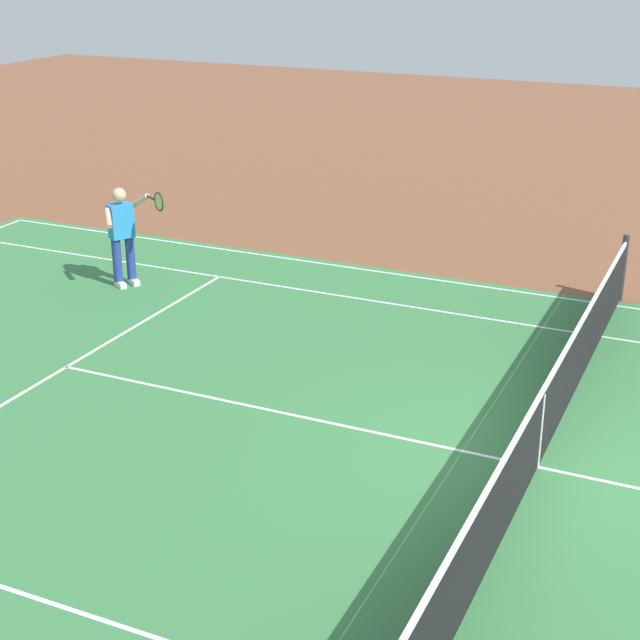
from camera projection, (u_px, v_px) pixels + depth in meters
ground_plane at (537, 467)px, 10.72m from camera, size 60.00×60.00×0.00m
court_slab at (537, 467)px, 10.72m from camera, size 24.20×11.40×0.00m
court_line_markings at (537, 467)px, 10.72m from camera, size 23.85×11.05×0.01m
tennis_net at (540, 427)px, 10.54m from camera, size 0.10×11.70×1.08m
tennis_player_near at (123, 231)px, 15.95m from camera, size 1.18×0.75×1.70m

